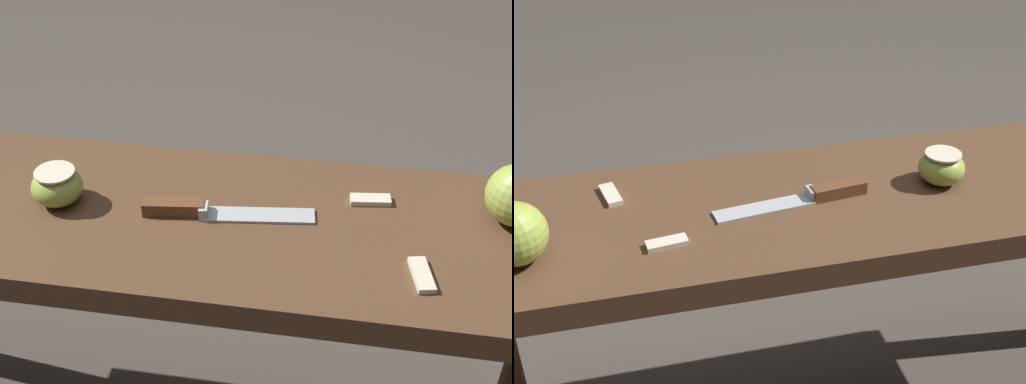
# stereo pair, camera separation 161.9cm
# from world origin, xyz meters

# --- Properties ---
(wooden_bench) EXTENTS (1.24, 0.33, 0.50)m
(wooden_bench) POSITION_xyz_m (0.00, 0.00, 0.42)
(wooden_bench) COLOR brown
(wooden_bench) RESTS_ON ground_plane
(knife) EXTENTS (0.24, 0.06, 0.02)m
(knife) POSITION_xyz_m (-0.05, -0.00, 0.50)
(knife) COLOR #B7BABF
(knife) RESTS_ON wooden_bench
(apple_cut) EXTENTS (0.07, 0.07, 0.05)m
(apple_cut) POSITION_xyz_m (0.16, -0.00, 0.52)
(apple_cut) COLOR #9EB747
(apple_cut) RESTS_ON wooden_bench
(apple_slice_near_knife) EXTENTS (0.06, 0.03, 0.01)m
(apple_slice_near_knife) POSITION_xyz_m (-0.28, -0.07, 0.50)
(apple_slice_near_knife) COLOR beige
(apple_slice_near_knife) RESTS_ON wooden_bench
(apple_slice_center) EXTENTS (0.03, 0.06, 0.01)m
(apple_slice_center) POSITION_xyz_m (-0.34, 0.08, 0.50)
(apple_slice_center) COLOR beige
(apple_slice_center) RESTS_ON wooden_bench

